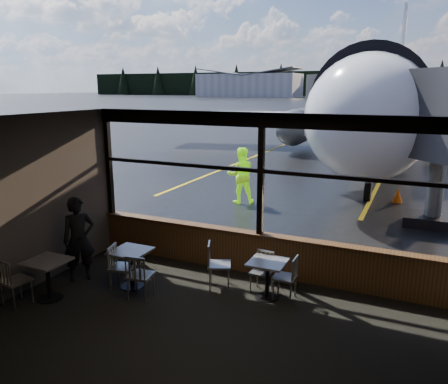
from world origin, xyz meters
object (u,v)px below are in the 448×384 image
Objects in this scene: chair_near_n at (262,273)px; passenger at (79,239)px; ground_crew at (241,175)px; cone_nose at (398,195)px; jet_bridge at (445,141)px; chair_left_s at (16,281)px; cafe_table_mid at (131,269)px; cafe_table_left at (48,280)px; chair_near_e at (285,278)px; chair_mid_s at (140,276)px; chair_mid_w at (122,268)px; airliner at (394,58)px; chair_near_w at (219,265)px; cafe_table_near at (267,280)px.

chair_near_n is 3.85m from passenger.
ground_crew is 3.89× the size of cone_nose.
chair_left_s is at bearing -129.80° from jet_bridge.
passenger is at bearing 58.29° from ground_crew.
ground_crew reaches higher than passenger.
jet_bridge is at bearing 51.42° from cafe_table_mid.
cafe_table_left is 8.34m from ground_crew.
chair_mid_s reaches higher than chair_near_e.
chair_mid_w reaches higher than cafe_table_mid.
cafe_table_left is 1.58× the size of cone_nose.
cafe_table_left reaches higher than cone_nose.
cafe_table_left is 0.44× the size of passenger.
jet_bridge is 10.23m from passenger.
cone_nose is at bearing 59.28° from chair_mid_s.
chair_mid_s is at bearing -98.61° from airliner.
chair_near_n is at bearing 97.56° from chair_mid_w.
cone_nose is (4.65, 9.70, -0.21)m from chair_mid_w.
passenger is (-2.83, -0.88, 0.42)m from chair_near_w.
cafe_table_mid is at bearing 131.04° from chair_mid_w.
chair_near_n reaches higher than cafe_table_mid.
chair_mid_w is (-3.10, -0.93, 0.02)m from chair_near_e.
chair_mid_s is at bearing -58.85° from passenger.
cafe_table_left is 0.85× the size of chair_mid_s.
chair_near_n is at bearing -36.75° from passenger.
ground_crew reaches higher than chair_near_e.
cafe_table_mid is 2.64m from chair_near_n.
ground_crew is at bearing 32.67° from passenger.
chair_left_s is at bearing 116.97° from chair_near_e.
cafe_table_left is at bearing -118.08° from cone_nose.
passenger is (-1.08, 0.01, 0.43)m from chair_mid_w.
cafe_table_near is 2.44m from chair_mid_s.
chair_near_e reaches higher than cafe_table_mid.
cafe_table_near is 0.95× the size of cafe_table_left.
chair_near_n is (-0.50, 0.11, -0.03)m from chair_near_e.
cone_nose is (6.05, 11.05, -0.22)m from chair_left_s.
chair_left_s is (-1.40, -1.35, 0.01)m from chair_mid_w.
chair_left_s is (-3.15, -2.24, -0.00)m from chair_near_w.
cafe_table_near is (-3.07, -6.52, -2.12)m from jet_bridge.
passenger is at bearing -120.61° from cone_nose.
jet_bridge is 7.41m from chair_near_n.
airliner is 41.65× the size of chair_near_e.
chair_mid_s is (-1.18, -1.07, -0.01)m from chair_near_w.
chair_left_s is (-4.00, -2.38, 0.06)m from chair_near_n.
airliner is 22.90m from chair_mid_s.
airliner is 3.24× the size of jet_bridge.
airliner is 39.78× the size of chair_mid_w.
ground_crew is at bearing 85.96° from cafe_table_left.
cafe_table_left is at bearing 114.46° from chair_near_e.
chair_near_e is 0.96× the size of chair_mid_w.
cafe_table_mid is 1.57m from cafe_table_left.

